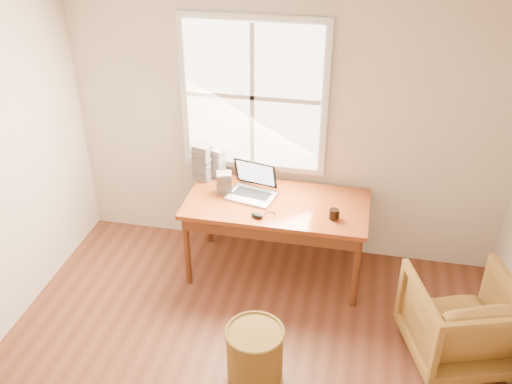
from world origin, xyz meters
TOP-DOWN VIEW (x-y plane):
  - room_shell at (-0.02, 0.16)m, footprint 4.04×4.54m
  - desk at (0.00, 1.80)m, footprint 1.60×0.80m
  - armchair at (1.55, 1.06)m, footprint 0.96×0.97m
  - wicker_stool at (0.07, 0.54)m, footprint 0.52×0.52m
  - laptop at (-0.24, 1.83)m, footprint 0.46×0.47m
  - mouse at (-0.12, 1.53)m, footprint 0.13×0.10m
  - coffee_mug at (0.51, 1.64)m, footprint 0.09×0.09m
  - cd_stack_a at (-0.64, 2.16)m, footprint 0.18×0.17m
  - cd_stack_b at (-0.49, 1.86)m, footprint 0.16×0.15m
  - cd_stack_c at (-0.75, 2.08)m, footprint 0.18×0.17m
  - cd_stack_d at (-0.31, 2.15)m, footprint 0.16×0.15m

SIDE VIEW (x-z plane):
  - wicker_stool at x=0.07m, z-range 0.00..0.41m
  - armchair at x=1.55m, z-range 0.00..0.71m
  - desk at x=0.00m, z-range 0.71..0.75m
  - mouse at x=-0.12m, z-range 0.75..0.79m
  - coffee_mug at x=0.51m, z-range 0.75..0.84m
  - cd_stack_d at x=-0.31m, z-range 0.75..0.93m
  - cd_stack_b at x=-0.49m, z-range 0.75..0.95m
  - laptop at x=-0.24m, z-range 0.75..1.03m
  - cd_stack_a at x=-0.64m, z-range 0.75..1.04m
  - cd_stack_c at x=-0.75m, z-range 0.75..1.10m
  - room_shell at x=-0.02m, z-range 0.00..2.64m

